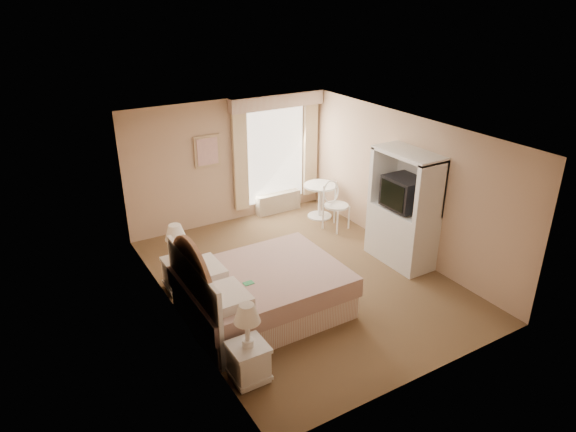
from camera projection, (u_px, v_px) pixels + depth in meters
room at (303, 209)px, 8.01m from camera, size 4.21×5.51×2.51m
window at (277, 151)px, 10.54m from camera, size 2.05×0.22×2.51m
framed_art at (207, 151)px, 9.80m from camera, size 0.52×0.04×0.62m
bed at (257, 292)px, 7.43m from camera, size 2.27×1.79×1.58m
nightstand_near at (248, 353)px, 6.16m from camera, size 0.44×0.44×1.08m
nightstand_far at (179, 266)px, 8.06m from camera, size 0.46×0.46×1.11m
round_table at (320, 195)px, 10.61m from camera, size 0.68×0.68×0.72m
cafe_chair at (334, 201)px, 10.08m from camera, size 0.58×0.58×0.98m
armoire at (403, 217)px, 8.75m from camera, size 0.60×1.20×2.00m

